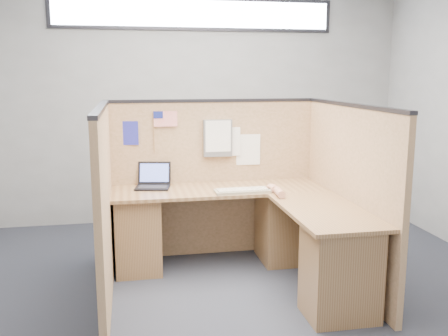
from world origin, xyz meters
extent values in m
plane|color=#212530|center=(0.00, 0.00, 0.00)|extent=(5.00, 5.00, 0.00)
plane|color=gray|center=(0.00, 2.25, 1.40)|extent=(5.00, 0.00, 5.00)
plane|color=gray|center=(0.00, -2.25, 1.40)|extent=(5.00, 0.00, 5.00)
cube|color=#232328|center=(0.00, 2.24, 2.45)|extent=(3.30, 0.02, 0.38)
cube|color=white|center=(0.00, 2.22, 2.45)|extent=(3.20, 0.01, 0.30)
cube|color=olive|center=(0.00, 1.00, 0.75)|extent=(2.05, 0.05, 1.50)
cube|color=#232328|center=(0.00, 1.00, 1.51)|extent=(2.05, 0.06, 0.03)
cube|color=olive|center=(-1.00, 0.10, 0.75)|extent=(0.05, 1.80, 1.50)
cube|color=#232328|center=(-1.00, 0.10, 1.51)|extent=(0.06, 1.80, 0.03)
cube|color=olive|center=(1.00, 0.10, 0.75)|extent=(0.05, 1.80, 1.50)
cube|color=#232328|center=(1.00, 0.10, 1.51)|extent=(0.06, 1.80, 0.03)
cube|color=brown|center=(0.00, 0.68, 0.71)|extent=(1.95, 0.60, 0.03)
cube|color=brown|center=(0.68, -0.20, 0.71)|extent=(0.60, 1.15, 0.03)
cube|color=brown|center=(-0.75, 0.68, 0.35)|extent=(0.40, 0.50, 0.70)
cube|color=brown|center=(0.60, 0.68, 0.35)|extent=(0.40, 0.50, 0.70)
cube|color=brown|center=(0.68, -0.52, 0.35)|extent=(0.50, 0.40, 0.70)
cube|color=black|center=(-0.60, 0.79, 0.74)|extent=(0.34, 0.28, 0.02)
cube|color=black|center=(-0.60, 0.93, 0.85)|extent=(0.31, 0.12, 0.21)
cube|color=#4255A3|center=(-0.60, 0.92, 0.85)|extent=(0.27, 0.10, 0.17)
cube|color=gray|center=(0.17, 0.48, 0.74)|extent=(0.49, 0.18, 0.02)
cube|color=silver|center=(0.17, 0.48, 0.76)|extent=(0.45, 0.14, 0.01)
ellipsoid|color=silver|center=(0.44, 0.48, 0.75)|extent=(0.11, 0.09, 0.04)
ellipsoid|color=tan|center=(0.44, 0.47, 0.77)|extent=(0.08, 0.10, 0.04)
cylinder|color=tan|center=(0.45, 0.43, 0.76)|extent=(0.06, 0.04, 0.06)
cylinder|color=tan|center=(0.45, 0.30, 0.76)|extent=(0.09, 0.24, 0.07)
cube|color=#2327A1|center=(-0.80, 0.97, 1.22)|extent=(0.17, 0.03, 0.22)
cylinder|color=olive|center=(-0.57, 0.96, 1.23)|extent=(0.01, 0.01, 0.39)
cube|color=red|center=(-0.46, 0.96, 1.35)|extent=(0.22, 0.00, 0.14)
cube|color=navy|center=(-0.53, 0.95, 1.39)|extent=(0.09, 0.00, 0.07)
cube|color=slate|center=(0.03, 0.94, 1.16)|extent=(0.28, 0.05, 0.35)
cube|color=white|center=(0.03, 0.92, 1.18)|extent=(0.24, 0.01, 0.30)
cube|color=white|center=(0.34, 0.97, 1.04)|extent=(0.24, 0.02, 0.30)
cube|color=white|center=(0.15, 0.97, 1.12)|extent=(0.22, 0.02, 0.28)
camera|label=1|loc=(-0.80, -3.72, 1.76)|focal=40.00mm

